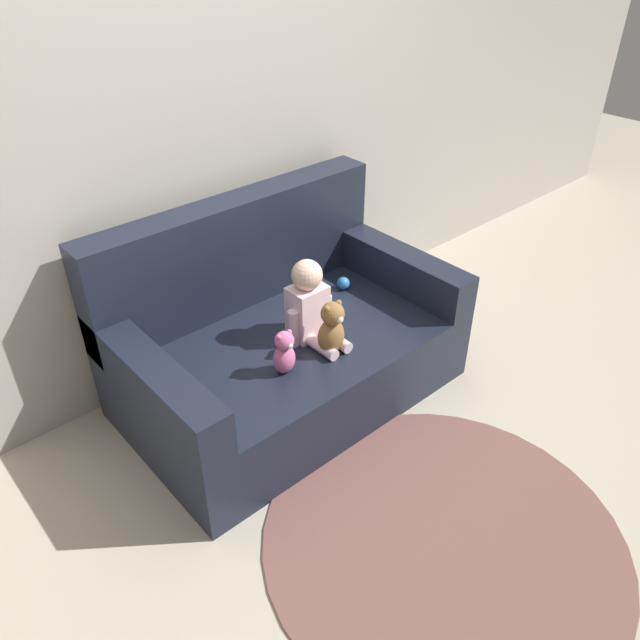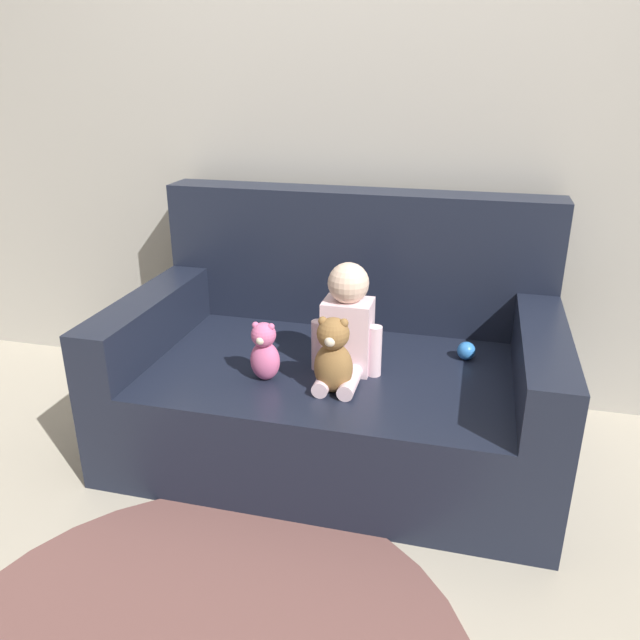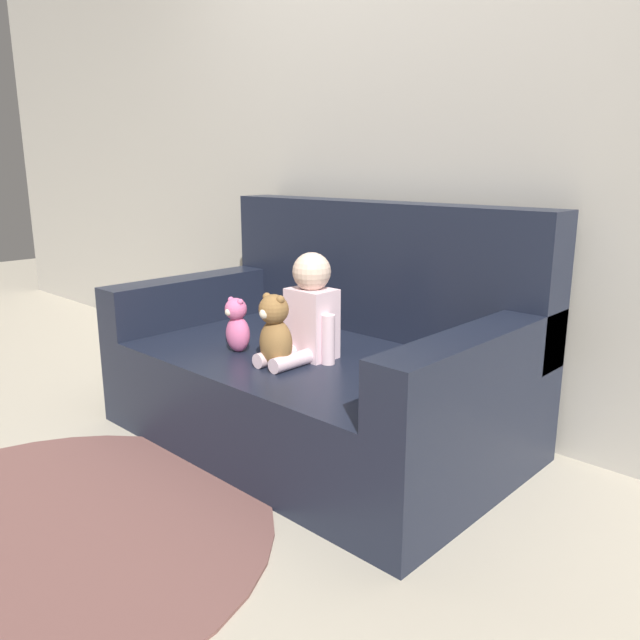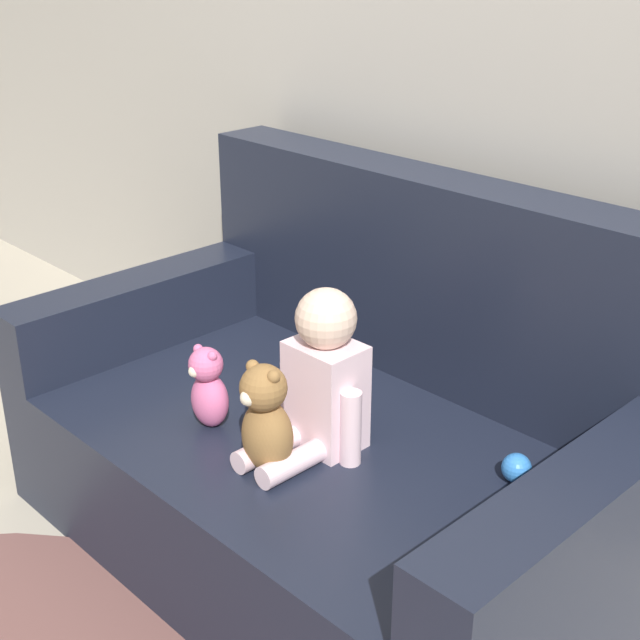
{
  "view_description": "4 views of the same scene",
  "coord_description": "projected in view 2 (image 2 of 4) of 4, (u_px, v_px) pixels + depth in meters",
  "views": [
    {
      "loc": [
        -1.53,
        -1.95,
        2.14
      ],
      "look_at": [
        0.07,
        -0.15,
        0.51
      ],
      "focal_mm": 35.0,
      "sensor_mm": 36.0,
      "label": 1
    },
    {
      "loc": [
        0.48,
        -2.09,
        1.41
      ],
      "look_at": [
        -0.02,
        -0.15,
        0.6
      ],
      "focal_mm": 35.0,
      "sensor_mm": 36.0,
      "label": 2
    },
    {
      "loc": [
        1.67,
        -1.72,
        1.1
      ],
      "look_at": [
        0.04,
        -0.0,
        0.51
      ],
      "focal_mm": 35.0,
      "sensor_mm": 36.0,
      "label": 3
    },
    {
      "loc": [
        1.4,
        -1.39,
        1.54
      ],
      "look_at": [
        -0.01,
        -0.02,
        0.67
      ],
      "focal_mm": 50.0,
      "sensor_mm": 36.0,
      "label": 4
    }
  ],
  "objects": [
    {
      "name": "ground_plane",
      "position": [
        334.0,
        445.0,
        2.51
      ],
      "size": [
        12.0,
        12.0,
        0.0
      ],
      "primitive_type": "plane",
      "color": "#B7AD99"
    },
    {
      "name": "wall_back",
      "position": [
        369.0,
        97.0,
        2.54
      ],
      "size": [
        8.0,
        0.05,
        2.6
      ],
      "color": "#ADA89E",
      "rests_on": "ground_plane"
    },
    {
      "name": "couch",
      "position": [
        339.0,
        368.0,
        2.47
      ],
      "size": [
        1.62,
        0.99,
        0.95
      ],
      "color": "black",
      "rests_on": "ground_plane"
    },
    {
      "name": "person_baby",
      "position": [
        347.0,
        327.0,
        2.21
      ],
      "size": [
        0.26,
        0.31,
        0.41
      ],
      "color": "silver",
      "rests_on": "couch"
    },
    {
      "name": "teddy_bear_brown",
      "position": [
        333.0,
        356.0,
        2.08
      ],
      "size": [
        0.13,
        0.13,
        0.27
      ],
      "color": "olive",
      "rests_on": "couch"
    },
    {
      "name": "plush_toy_side",
      "position": [
        265.0,
        352.0,
        2.18
      ],
      "size": [
        0.11,
        0.1,
        0.22
      ],
      "color": "#DB6699",
      "rests_on": "couch"
    },
    {
      "name": "toy_ball",
      "position": [
        466.0,
        351.0,
        2.36
      ],
      "size": [
        0.07,
        0.07,
        0.07
      ],
      "color": "#337FDB",
      "rests_on": "couch"
    }
  ]
}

